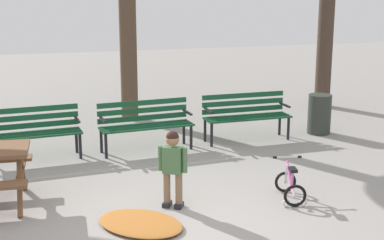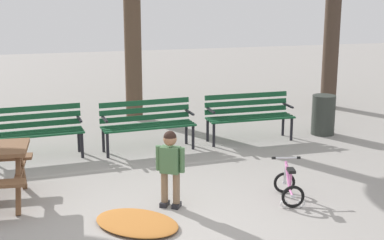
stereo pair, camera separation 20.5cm
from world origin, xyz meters
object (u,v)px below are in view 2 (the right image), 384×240
Objects in this scene: trash_bin at (323,115)px; kids_bicycle at (289,186)px; park_bench_far_left at (33,128)px; child_standing at (170,163)px; park_bench_right at (249,113)px; park_bench_left at (147,121)px.

kids_bicycle is at bearing -125.10° from trash_bin.
park_bench_far_left reaches higher than kids_bicycle.
trash_bin is (3.64, 2.76, -0.21)m from child_standing.
child_standing reaches higher than trash_bin.
child_standing is 1.62m from kids_bicycle.
trash_bin is at bearing 1.22° from park_bench_far_left.
park_bench_far_left and park_bench_right have the same top height.
park_bench_left is (1.90, -0.01, 0.00)m from park_bench_far_left.
trash_bin is (5.33, 0.11, -0.13)m from park_bench_far_left.
park_bench_left is 1.02× the size of park_bench_right.
park_bench_far_left is 5.33m from trash_bin.
park_bench_right is 3.01m from kids_bicycle.
park_bench_left is 3.16m from kids_bicycle.
park_bench_left reaches higher than kids_bicycle.
park_bench_right is 1.58× the size of child_standing.
park_bench_far_left is 2.66× the size of kids_bicycle.
park_bench_left is 2.67× the size of kids_bicycle.
child_standing is at bearing -127.60° from park_bench_right.
kids_bicycle is at bearing -64.47° from park_bench_left.
park_bench_left reaches higher than trash_bin.
child_standing reaches higher than park_bench_left.
child_standing is at bearing 172.77° from kids_bicycle.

